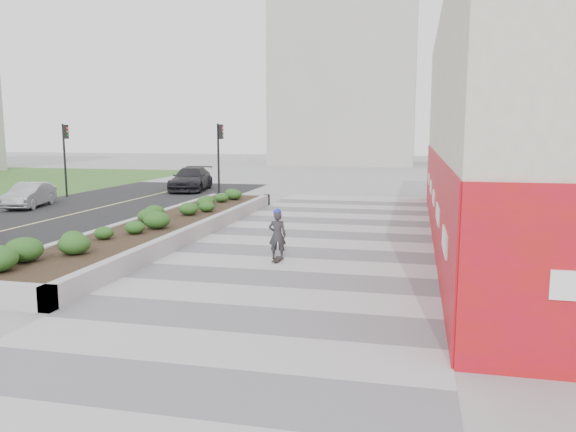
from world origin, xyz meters
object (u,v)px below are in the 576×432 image
planter (168,223)px  traffic_signal_near (220,150)px  car_silver (29,195)px  skateboarder (277,235)px  car_dark (191,179)px  traffic_signal_far (65,149)px

planter → traffic_signal_near: 10.90m
planter → car_silver: size_ratio=4.82×
skateboarder → traffic_signal_near: bearing=112.5°
traffic_signal_near → car_silver: traffic_signal_near is taller
car_silver → car_dark: 10.51m
planter → traffic_signal_far: bearing=137.5°
planter → skateboarder: (4.95, -3.30, 0.37)m
traffic_signal_near → car_silver: 9.91m
skateboarder → car_dark: (-10.22, 18.16, -0.05)m
traffic_signal_far → traffic_signal_near: bearing=3.1°
car_silver → car_dark: size_ratio=0.73×
traffic_signal_near → car_dark: traffic_signal_near is taller
traffic_signal_near → car_dark: 5.97m
traffic_signal_far → car_silver: (0.93, -4.52, -2.15)m
planter → skateboarder: skateboarder is taller
planter → skateboarder: size_ratio=11.56×
planter → traffic_signal_near: size_ratio=4.29×
traffic_signal_near → skateboarder: size_ratio=2.70×
planter → traffic_signal_far: (-10.93, 10.00, 2.34)m
traffic_signal_near → skateboarder: traffic_signal_near is taller
car_dark → car_silver: bearing=-126.0°
planter → car_silver: bearing=151.3°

